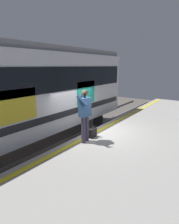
{
  "coord_description": "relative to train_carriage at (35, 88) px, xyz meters",
  "views": [
    {
      "loc": [
        5.71,
        4.0,
        3.49
      ],
      "look_at": [
        0.55,
        0.3,
        1.88
      ],
      "focal_mm": 29.45,
      "sensor_mm": 36.0,
      "label": 1
    }
  ],
  "objects": [
    {
      "name": "train_carriage",
      "position": [
        0.0,
        0.0,
        0.0
      ],
      "size": [
        9.75,
        2.74,
        4.07
      ],
      "color": "silver",
      "rests_on": "ground"
    },
    {
      "name": "track_rail_far",
      "position": [
        -0.84,
        -0.72,
        -2.49
      ],
      "size": [
        23.02,
        0.08,
        0.16
      ],
      "primitive_type": "cube",
      "color": "slate",
      "rests_on": "ground"
    },
    {
      "name": "platform",
      "position": [
        -0.84,
        4.47,
        -2.08
      ],
      "size": [
        17.71,
        4.43,
        0.98
      ],
      "primitive_type": "cube",
      "color": "gray",
      "rests_on": "ground"
    },
    {
      "name": "safety_line",
      "position": [
        -0.84,
        2.56,
        -1.58
      ],
      "size": [
        17.35,
        0.16,
        0.01
      ],
      "primitive_type": "cube",
      "color": "yellow",
      "rests_on": "platform"
    },
    {
      "name": "passenger",
      "position": [
        0.25,
        2.76,
        -0.54
      ],
      "size": [
        0.57,
        0.55,
        1.77
      ],
      "color": "#383347",
      "rests_on": "platform"
    },
    {
      "name": "ground_plane",
      "position": [
        -0.84,
        2.26,
        -2.57
      ],
      "size": [
        26.56,
        26.56,
        0.0
      ],
      "primitive_type": "plane",
      "color": "#4C4742"
    },
    {
      "name": "handbag",
      "position": [
        -0.24,
        2.73,
        -1.41
      ],
      "size": [
        0.33,
        0.3,
        0.39
      ],
      "color": "black",
      "rests_on": "platform"
    },
    {
      "name": "track_rail_near",
      "position": [
        -0.84,
        0.71,
        -2.49
      ],
      "size": [
        23.02,
        0.08,
        0.16
      ],
      "primitive_type": "cube",
      "color": "slate",
      "rests_on": "ground"
    }
  ]
}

